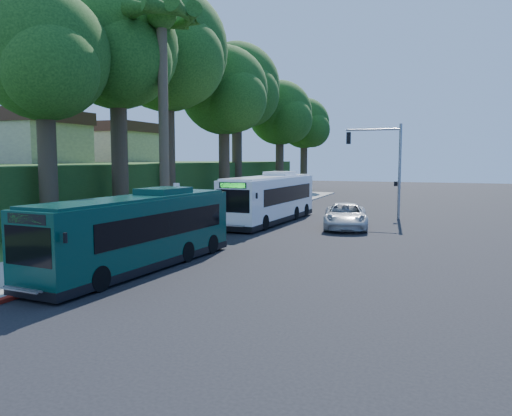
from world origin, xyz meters
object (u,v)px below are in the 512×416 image
at_px(bus_shelter, 167,204).
at_px(white_bus, 271,198).
at_px(pickup, 345,216).
at_px(teal_bus, 140,230).

relative_size(bus_shelter, white_bus, 0.27).
distance_m(bus_shelter, pickup, 11.31).
distance_m(white_bus, pickup, 5.75).
distance_m(teal_bus, pickup, 15.65).
bearing_deg(bus_shelter, pickup, 34.52).
bearing_deg(white_bus, teal_bus, -87.52).
relative_size(white_bus, pickup, 2.07).
xyz_separation_m(white_bus, teal_bus, (-0.23, -15.86, -0.15)).
relative_size(bus_shelter, pickup, 0.55).
xyz_separation_m(bus_shelter, pickup, (9.28, 6.39, -1.00)).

